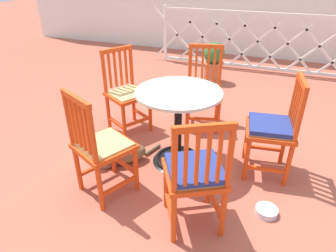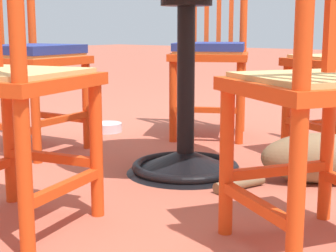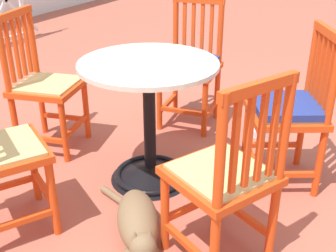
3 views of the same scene
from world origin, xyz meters
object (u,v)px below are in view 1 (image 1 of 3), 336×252
(orange_chair_near_fence, at_px, (195,174))
(terracotta_planter, at_px, (214,61))
(orange_chair_tucked_in, at_px, (101,148))
(cafe_table, at_px, (178,135))
(tabby_cat, at_px, (119,154))
(orange_chair_facing_out, at_px, (273,129))
(orange_chair_by_planter, at_px, (204,90))
(pet_water_bowl, at_px, (266,211))
(orange_chair_at_corner, at_px, (126,94))

(orange_chair_near_fence, xyz_separation_m, terracotta_planter, (-0.54, 2.96, -0.12))
(orange_chair_tucked_in, height_order, orange_chair_near_fence, same)
(orange_chair_near_fence, bearing_deg, cafe_table, 117.24)
(terracotta_planter, bearing_deg, tabby_cat, -97.46)
(orange_chair_facing_out, xyz_separation_m, orange_chair_by_planter, (-0.78, 0.68, -0.01))
(orange_chair_near_fence, relative_size, pet_water_bowl, 5.36)
(terracotta_planter, bearing_deg, cafe_table, -85.38)
(orange_chair_near_fence, height_order, terracotta_planter, orange_chair_near_fence)
(orange_chair_facing_out, distance_m, pet_water_bowl, 0.69)
(cafe_table, distance_m, orange_chair_near_fence, 0.80)
(orange_chair_tucked_in, relative_size, tabby_cat, 1.54)
(cafe_table, relative_size, orange_chair_by_planter, 0.83)
(tabby_cat, bearing_deg, cafe_table, 24.18)
(orange_chair_tucked_in, relative_size, orange_chair_by_planter, 1.00)
(orange_chair_by_planter, height_order, pet_water_bowl, orange_chair_by_planter)
(orange_chair_at_corner, height_order, tabby_cat, orange_chair_at_corner)
(cafe_table, height_order, orange_chair_near_fence, orange_chair_near_fence)
(orange_chair_facing_out, height_order, orange_chair_by_planter, same)
(orange_chair_near_fence, bearing_deg, tabby_cat, 151.68)
(orange_chair_at_corner, distance_m, pet_water_bowl, 1.85)
(orange_chair_tucked_in, xyz_separation_m, orange_chair_by_planter, (0.46, 1.43, 0.00))
(orange_chair_by_planter, bearing_deg, orange_chair_facing_out, -40.95)
(orange_chair_facing_out, distance_m, orange_chair_at_corner, 1.57)
(cafe_table, xyz_separation_m, orange_chair_facing_out, (0.81, 0.13, 0.16))
(cafe_table, distance_m, pet_water_bowl, 1.00)
(orange_chair_at_corner, xyz_separation_m, tabby_cat, (0.23, -0.63, -0.34))
(orange_chair_by_planter, height_order, tabby_cat, orange_chair_by_planter)
(orange_chair_near_fence, height_order, orange_chair_at_corner, same)
(orange_chair_near_fence, bearing_deg, orange_chair_facing_out, 61.12)
(orange_chair_tucked_in, distance_m, pet_water_bowl, 1.37)
(orange_chair_facing_out, bearing_deg, cafe_table, -170.92)
(cafe_table, bearing_deg, pet_water_bowl, -25.70)
(orange_chair_by_planter, distance_m, terracotta_planter, 1.47)
(tabby_cat, bearing_deg, orange_chair_tucked_in, -78.00)
(orange_chair_at_corner, bearing_deg, tabby_cat, -70.20)
(cafe_table, distance_m, orange_chair_by_planter, 0.82)
(pet_water_bowl, bearing_deg, cafe_table, 154.30)
(orange_chair_by_planter, xyz_separation_m, pet_water_bowl, (0.84, -1.23, -0.41))
(orange_chair_by_planter, bearing_deg, tabby_cat, -117.46)
(cafe_table, relative_size, orange_chair_facing_out, 0.83)
(orange_chair_facing_out, bearing_deg, orange_chair_at_corner, 169.93)
(tabby_cat, bearing_deg, terracotta_planter, 82.54)
(orange_chair_tucked_in, bearing_deg, orange_chair_by_planter, 72.29)
(orange_chair_at_corner, bearing_deg, cafe_table, -28.81)
(cafe_table, xyz_separation_m, terracotta_planter, (-0.18, 2.26, 0.04))
(cafe_table, relative_size, orange_chair_at_corner, 0.83)
(orange_chair_near_fence, distance_m, orange_chair_facing_out, 0.94)
(orange_chair_tucked_in, xyz_separation_m, orange_chair_facing_out, (1.24, 0.75, 0.01))
(orange_chair_facing_out, xyz_separation_m, terracotta_planter, (-1.00, 2.13, -0.12))
(tabby_cat, height_order, terracotta_planter, terracotta_planter)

